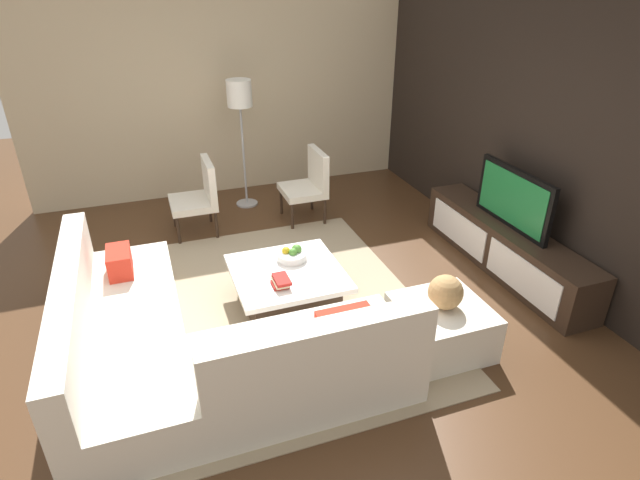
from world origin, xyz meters
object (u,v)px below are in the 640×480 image
(accent_chair_near, at_px, (200,193))
(accent_chair_far, at_px, (309,181))
(television, at_px, (514,198))
(media_console, at_px, (504,247))
(book_stack, at_px, (281,281))
(coffee_table, at_px, (288,287))
(floor_lamp, at_px, (240,102))
(ottoman, at_px, (441,327))
(decorative_ball, at_px, (446,292))
(sectional_couch, at_px, (190,345))
(fruit_bowl, at_px, (292,255))

(accent_chair_near, distance_m, accent_chair_far, 1.31)
(television, distance_m, accent_chair_far, 2.40)
(media_console, relative_size, book_stack, 10.41)
(accent_chair_near, bearing_deg, accent_chair_far, 93.94)
(coffee_table, height_order, book_stack, book_stack)
(accent_chair_near, height_order, floor_lamp, floor_lamp)
(ottoman, bearing_deg, book_stack, -124.39)
(decorative_ball, xyz_separation_m, book_stack, (-0.77, -1.13, -0.12))
(sectional_couch, height_order, coffee_table, sectional_couch)
(sectional_couch, relative_size, accent_chair_far, 2.79)
(television, distance_m, book_stack, 2.45)
(television, distance_m, coffee_table, 2.37)
(accent_chair_far, bearing_deg, media_console, 41.94)
(television, relative_size, accent_chair_far, 1.19)
(media_console, distance_m, accent_chair_far, 2.39)
(ottoman, relative_size, book_stack, 3.18)
(ottoman, relative_size, decorative_ball, 2.51)
(book_stack, bearing_deg, floor_lamp, 174.16)
(television, height_order, accent_chair_far, television)
(sectional_couch, xyz_separation_m, floor_lamp, (-3.06, 1.10, 1.07))
(fruit_bowl, bearing_deg, ottoman, 37.69)
(media_console, bearing_deg, ottoman, -55.40)
(decorative_ball, relative_size, book_stack, 1.27)
(coffee_table, relative_size, accent_chair_far, 1.12)
(accent_chair_near, bearing_deg, television, 62.55)
(sectional_couch, bearing_deg, ottoman, 79.53)
(sectional_couch, xyz_separation_m, coffee_table, (-0.63, 0.95, -0.08))
(floor_lamp, bearing_deg, television, 40.25)
(accent_chair_far, distance_m, decorative_ball, 2.75)
(floor_lamp, xyz_separation_m, book_stack, (2.65, -0.27, -0.93))
(media_console, xyz_separation_m, fruit_bowl, (-0.28, -2.19, 0.18))
(ottoman, height_order, decorative_ball, decorative_ball)
(television, height_order, ottoman, television)
(accent_chair_far, bearing_deg, fruit_bowl, -20.90)
(coffee_table, xyz_separation_m, decorative_ball, (0.99, 1.01, 0.34))
(television, xyz_separation_m, coffee_table, (-0.10, -2.30, -0.59))
(television, height_order, accent_chair_near, television)
(accent_chair_near, distance_m, fruit_bowl, 1.75)
(coffee_table, height_order, decorative_ball, decorative_ball)
(accent_chair_near, bearing_deg, book_stack, 17.75)
(ottoman, distance_m, accent_chair_far, 2.77)
(ottoman, bearing_deg, floor_lamp, -165.93)
(accent_chair_far, relative_size, book_stack, 3.95)
(coffee_table, height_order, fruit_bowl, fruit_bowl)
(accent_chair_far, distance_m, book_stack, 2.18)
(media_console, bearing_deg, decorative_ball, -55.40)
(media_console, height_order, floor_lamp, floor_lamp)
(media_console, relative_size, accent_chair_far, 2.64)
(fruit_bowl, bearing_deg, media_console, 82.66)
(coffee_table, bearing_deg, floor_lamp, 176.46)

